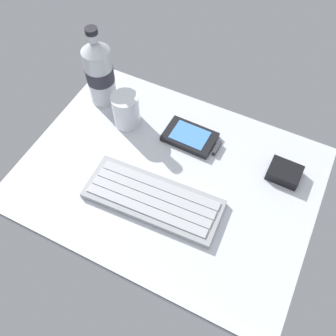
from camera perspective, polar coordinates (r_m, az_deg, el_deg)
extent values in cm
cube|color=silver|center=(83.27, 0.00, -1.52)|extent=(64.00, 48.00, 2.00)
cube|color=silver|center=(73.75, -8.42, -14.85)|extent=(64.00, 1.20, 0.80)
cube|color=#93969B|center=(78.68, -2.29, -4.76)|extent=(29.51, 12.41, 1.40)
cube|color=#ADAFB5|center=(79.41, -1.31, -2.55)|extent=(26.75, 3.31, 0.30)
cube|color=#ADAFB5|center=(78.42, -1.97, -3.81)|extent=(26.75, 3.31, 0.30)
cube|color=#ADAFB5|center=(77.47, -2.66, -5.11)|extent=(26.75, 3.31, 0.30)
cube|color=#ADAFB5|center=(76.58, -3.36, -6.43)|extent=(26.75, 3.31, 0.30)
cube|color=black|center=(87.85, 3.65, 4.66)|extent=(12.18, 7.88, 1.40)
cube|color=#4C8CEA|center=(87.26, 3.68, 4.96)|extent=(8.54, 6.12, 0.10)
cube|color=#333338|center=(86.59, 7.47, 3.07)|extent=(0.89, 3.82, 1.12)
cylinder|color=silver|center=(88.97, -6.44, 8.76)|extent=(6.40, 6.40, 8.50)
cylinder|color=orange|center=(89.70, -6.38, 8.34)|extent=(5.50, 5.50, 6.12)
cylinder|color=silver|center=(93.08, -10.30, 13.62)|extent=(6.60, 6.60, 15.00)
cone|color=silver|center=(87.39, -11.22, 17.87)|extent=(6.60, 6.60, 2.80)
cylinder|color=silver|center=(86.01, -11.48, 19.06)|extent=(2.51, 2.51, 1.80)
cylinder|color=black|center=(85.13, -11.66, 19.86)|extent=(2.77, 2.77, 1.20)
cylinder|color=#2D2D38|center=(92.59, -10.38, 13.95)|extent=(6.73, 6.73, 3.80)
cube|color=black|center=(85.29, 17.37, -0.68)|extent=(7.11, 5.74, 2.40)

